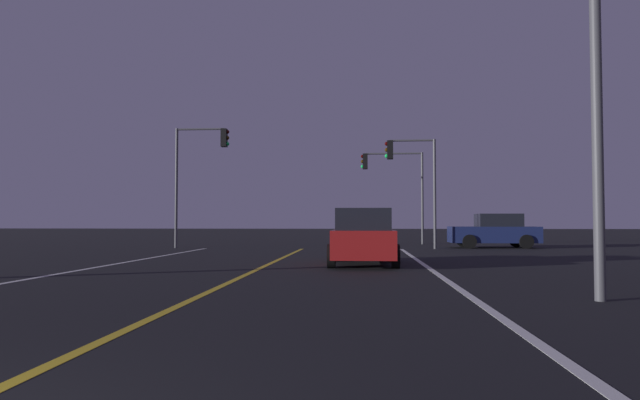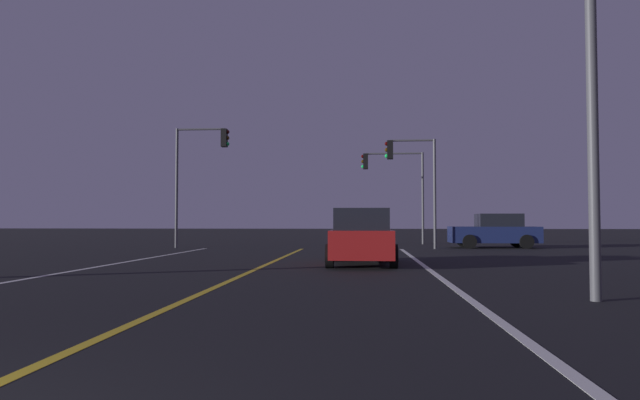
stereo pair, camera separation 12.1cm
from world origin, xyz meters
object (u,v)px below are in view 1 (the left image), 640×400
traffic_light_near_left (200,160)px  traffic_light_far_right (392,176)px  car_crossing_side (495,231)px  car_lead_same_lane (363,238)px  traffic_light_near_right (411,168)px

traffic_light_near_left → traffic_light_far_right: bearing=29.3°
car_crossing_side → traffic_light_near_left: (-14.64, -1.32, 3.56)m
car_lead_same_lane → traffic_light_near_right: size_ratio=0.81×
car_crossing_side → traffic_light_near_right: traffic_light_near_right is taller
car_lead_same_lane → traffic_light_near_right: (2.35, 10.19, 3.08)m
car_crossing_side → car_lead_same_lane: bearing=60.2°
car_lead_same_lane → car_crossing_side: bearing=-29.8°
traffic_light_near_right → traffic_light_far_right: bearing=-83.8°
car_crossing_side → traffic_light_near_left: traffic_light_near_left is taller
traffic_light_near_right → traffic_light_near_left: (-10.40, -0.00, 0.47)m
car_lead_same_lane → traffic_light_near_left: 13.46m
traffic_light_near_right → traffic_light_near_left: size_ratio=0.89×
traffic_light_near_right → traffic_light_far_right: size_ratio=0.99×
car_lead_same_lane → traffic_light_near_left: bearing=38.3°
car_lead_same_lane → car_crossing_side: size_ratio=1.00×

